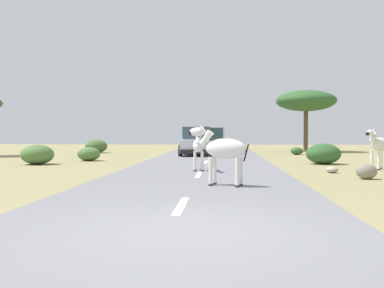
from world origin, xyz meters
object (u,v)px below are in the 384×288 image
object	(u,v)px
tree_1	(306,101)
car_1	(213,141)
zebra_0	(199,146)
bush_4	(96,146)
bush_2	(89,154)
rock_1	(367,171)
bush_0	(37,155)
car_0	(197,142)
zebra_1	(222,149)
zebra_4	(379,145)
bush_1	(297,151)
rock_2	(332,170)
bush_3	(323,154)

from	to	relation	value
tree_1	car_1	bearing A→B (deg)	-169.72
zebra_0	bush_4	size ratio (longest dim) A/B	1.03
bush_2	rock_1	distance (m)	13.68
bush_0	car_1	bearing A→B (deg)	58.91
zebra_0	car_0	distance (m)	10.81
rock_1	car_0	bearing A→B (deg)	115.26
zebra_0	rock_1	bearing A→B (deg)	155.47
rock_1	car_1	bearing A→B (deg)	106.12
bush_0	bush_4	world-z (taller)	bush_4
zebra_1	zebra_4	bearing A→B (deg)	-26.74
zebra_4	rock_1	size ratio (longest dim) A/B	2.54
car_0	bush_0	xyz separation A→B (m)	(-6.76, -7.59, -0.40)
bush_2	car_1	bearing A→B (deg)	58.94
car_0	bush_0	world-z (taller)	car_0
bush_1	bush_4	xyz separation A→B (m)	(-13.75, 1.58, 0.22)
zebra_0	rock_2	xyz separation A→B (m)	(4.78, 0.00, -0.83)
bush_0	bush_3	distance (m)	13.00
zebra_1	tree_1	size ratio (longest dim) A/B	0.36
rock_2	zebra_4	bearing A→B (deg)	35.51
zebra_1	bush_1	bearing A→B (deg)	3.22
bush_2	bush_4	xyz separation A→B (m)	(-2.13, 8.43, 0.11)
zebra_4	car_1	xyz separation A→B (m)	(-6.80, 14.31, -0.11)
zebra_0	bush_0	size ratio (longest dim) A/B	1.07
tree_1	zebra_4	bearing A→B (deg)	-90.59
zebra_1	bush_3	xyz separation A→B (m)	(4.60, 8.66, -0.54)
bush_1	bush_0	bearing A→B (deg)	-144.45
car_0	car_1	size ratio (longest dim) A/B	0.99
zebra_0	bush_3	world-z (taller)	zebra_0
zebra_1	bush_4	distance (m)	20.59
car_1	bush_2	xyz separation A→B (m)	(-6.08, -10.09, -0.50)
zebra_0	bush_1	bearing A→B (deg)	-117.97
zebra_4	car_0	size ratio (longest dim) A/B	0.37
bush_2	rock_2	size ratio (longest dim) A/B	2.71
car_0	rock_2	xyz separation A→B (m)	(5.51, -10.78, -0.73)
bush_4	rock_1	xyz separation A→B (m)	(13.38, -16.23, -0.23)
car_1	bush_0	xyz separation A→B (m)	(-7.64, -12.66, -0.40)
bush_2	bush_3	world-z (taller)	bush_3
zebra_4	car_0	distance (m)	12.01
zebra_1	car_1	world-z (taller)	car_1
zebra_1	bush_4	size ratio (longest dim) A/B	1.06
bush_0	rock_2	world-z (taller)	bush_0
zebra_0	bush_1	distance (m)	13.86
zebra_0	car_1	distance (m)	15.86
car_0	bush_3	world-z (taller)	car_0
zebra_0	zebra_1	xyz separation A→B (m)	(0.86, -4.36, 0.06)
bush_4	rock_2	bearing A→B (deg)	-47.87
tree_1	bush_2	xyz separation A→B (m)	(-13.04, -11.35, -3.44)
tree_1	bush_4	bearing A→B (deg)	-169.08
bush_1	bush_4	world-z (taller)	bush_4
zebra_1	rock_1	distance (m)	5.09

